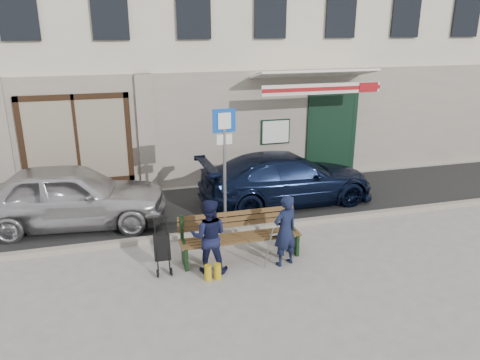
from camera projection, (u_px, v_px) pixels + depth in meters
name	position (u px, v px, depth m)	size (l,w,h in m)	color
ground	(246.00, 265.00, 9.06)	(80.00, 80.00, 0.00)	#9E9991
asphalt_lane	(212.00, 207.00, 11.89)	(60.00, 3.20, 0.01)	#282828
curb	(227.00, 231.00, 10.42)	(60.00, 0.18, 0.12)	#9E9384
building	(175.00, 6.00, 15.20)	(20.00, 8.27, 10.00)	beige
car_silver	(70.00, 196.00, 10.62)	(1.72, 4.29, 1.46)	silver
car_navy	(287.00, 178.00, 12.04)	(1.85, 4.55, 1.32)	black
parking_sign	(224.00, 150.00, 10.13)	(0.51, 0.09, 2.75)	gray
bench	(238.00, 237.00, 9.21)	(2.40, 1.17, 0.98)	brown
man	(285.00, 231.00, 8.89)	(0.52, 0.34, 1.43)	#121832
woman	(209.00, 236.00, 8.65)	(0.70, 0.54, 1.43)	#131736
stroller	(162.00, 249.00, 8.72)	(0.31, 0.43, 1.04)	black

